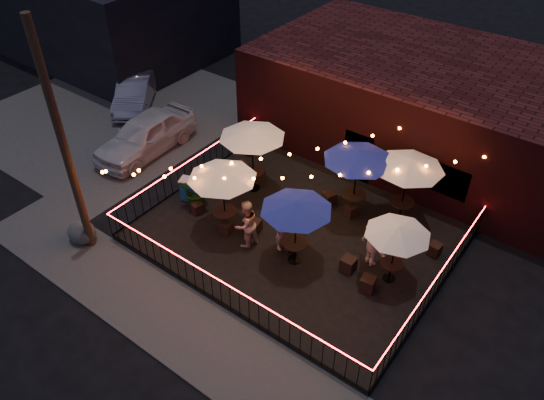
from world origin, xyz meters
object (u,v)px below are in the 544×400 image
at_px(cafe_table_2, 296,206).
at_px(boulder, 82,232).
at_px(cooler, 190,189).
at_px(cafe_table_5, 409,164).
at_px(cafe_table_1, 252,133).
at_px(cafe_table_3, 358,156).
at_px(cafe_table_4, 398,231).
at_px(cafe_table_0, 222,175).
at_px(utility_pole, 64,147).

height_order(cafe_table_2, boulder, cafe_table_2).
bearing_deg(cooler, cafe_table_5, 6.95).
height_order(cafe_table_1, cafe_table_3, cafe_table_1).
xyz_separation_m(cafe_table_3, cafe_table_5, (1.56, 0.66, -0.06)).
xyz_separation_m(cafe_table_2, boulder, (-6.50, -3.48, -2.06)).
distance_m(cafe_table_2, cafe_table_4, 3.10).
relative_size(cafe_table_0, cooler, 2.97).
bearing_deg(cafe_table_3, cafe_table_4, -39.71).
xyz_separation_m(cafe_table_0, boulder, (-3.66, -3.31, -2.11)).
xyz_separation_m(cafe_table_1, cafe_table_3, (3.77, 1.02, -0.01)).
relative_size(utility_pole, cafe_table_2, 3.15).
xyz_separation_m(cafe_table_1, cooler, (-1.52, -1.92, -2.02)).
bearing_deg(cafe_table_5, cafe_table_1, -162.44).
distance_m(cafe_table_1, cooler, 3.17).
bearing_deg(boulder, cafe_table_2, 28.13).
bearing_deg(utility_pole, cafe_table_4, 26.99).
relative_size(cafe_table_5, cooler, 3.44).
xyz_separation_m(cafe_table_0, cafe_table_1, (-0.67, 2.42, 0.13)).
xyz_separation_m(utility_pole, cafe_table_1, (2.58, 5.71, -1.38)).
distance_m(utility_pole, cafe_table_4, 10.22).
distance_m(cafe_table_3, cooler, 6.38).
xyz_separation_m(cafe_table_1, cafe_table_4, (6.39, -1.15, -0.45)).
distance_m(cafe_table_1, cafe_table_3, 3.91).
bearing_deg(cafe_table_2, boulder, -151.87).
xyz_separation_m(cafe_table_0, cafe_table_3, (3.10, 3.45, 0.12)).
bearing_deg(utility_pole, cafe_table_5, 43.08).
distance_m(cafe_table_0, boulder, 5.37).
height_order(cafe_table_0, cafe_table_1, cafe_table_1).
height_order(cafe_table_4, boulder, cafe_table_4).
relative_size(utility_pole, cafe_table_5, 2.68).
bearing_deg(cafe_table_2, cafe_table_1, 147.23).
bearing_deg(cafe_table_4, cooler, -174.43).
distance_m(cafe_table_1, cafe_table_4, 6.50).
height_order(utility_pole, cooler, utility_pole).
xyz_separation_m(cafe_table_0, cafe_table_4, (5.71, 1.28, -0.33)).
distance_m(cafe_table_3, boulder, 9.82).
distance_m(utility_pole, cafe_table_3, 9.36).
relative_size(cafe_table_0, boulder, 2.67).
bearing_deg(cafe_table_4, cafe_table_5, 110.30).
bearing_deg(cafe_table_0, cafe_table_2, 3.32).
distance_m(cafe_table_3, cafe_table_4, 3.43).
bearing_deg(cooler, utility_pole, -126.39).
bearing_deg(cooler, cafe_table_4, -15.22).
distance_m(cafe_table_1, cafe_table_2, 4.18).
height_order(utility_pole, cafe_table_3, utility_pole).
distance_m(cafe_table_0, cafe_table_2, 2.84).
relative_size(cooler, boulder, 0.90).
bearing_deg(cafe_table_3, cafe_table_1, -164.81).
distance_m(cafe_table_1, boulder, 6.84).
xyz_separation_m(cafe_table_0, cafe_table_5, (4.67, 4.11, 0.06)).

